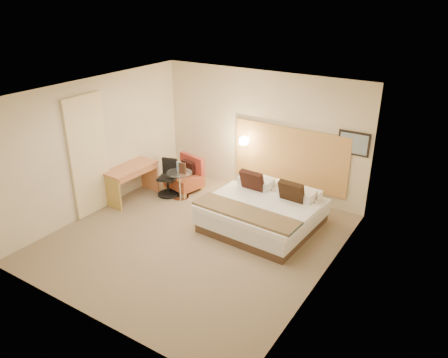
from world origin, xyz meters
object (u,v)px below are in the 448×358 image
Objects in this scene: bed at (264,212)px; desk_chair at (168,181)px; lounge_chair at (186,177)px; side_table at (180,184)px; desk at (132,174)px.

bed reaches higher than desk_chair.
lounge_chair is at bearing 166.08° from bed.
desk_chair is at bearing -108.16° from lounge_chair.
bed reaches higher than side_table.
desk_chair is (-0.33, 0.01, -0.00)m from side_table.
desk_chair reaches higher than side_table.
side_table is (0.18, -0.45, 0.04)m from lounge_chair.
lounge_chair is at bearing 111.71° from side_table.
lounge_chair reaches higher than desk.
lounge_chair is 0.49m from side_table.
bed is 1.69× the size of desk.
lounge_chair reaches higher than side_table.
desk is at bearing -171.34° from bed.
lounge_chair is 1.25× the size of side_table.
lounge_chair is (-2.29, 0.57, -0.01)m from bed.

